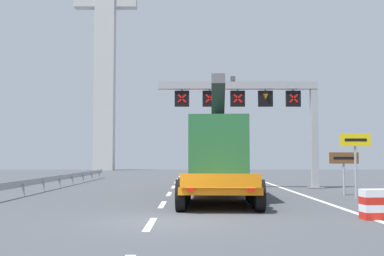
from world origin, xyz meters
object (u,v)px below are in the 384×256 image
(overhead_lane_gantry, at_px, (258,103))
(bridge_pylon_distant, at_px, (105,32))
(exit_sign_yellow, at_px, (355,150))
(heavy_haul_truck_orange, at_px, (217,155))
(crash_barrier_striped, at_px, (378,204))
(tourist_info_sign_brown, at_px, (344,163))

(overhead_lane_gantry, xyz_separation_m, bridge_pylon_distant, (-16.54, 38.64, 14.75))
(exit_sign_yellow, bearing_deg, heavy_haul_truck_orange, 158.01)
(overhead_lane_gantry, distance_m, exit_sign_yellow, 8.22)
(heavy_haul_truck_orange, bearing_deg, exit_sign_yellow, -21.99)
(exit_sign_yellow, distance_m, bridge_pylon_distant, 52.75)
(exit_sign_yellow, relative_size, crash_barrier_striped, 2.81)
(overhead_lane_gantry, relative_size, tourist_info_sign_brown, 4.70)
(overhead_lane_gantry, relative_size, bridge_pylon_distant, 0.25)
(heavy_haul_truck_orange, distance_m, bridge_pylon_distant, 48.64)
(tourist_info_sign_brown, bearing_deg, overhead_lane_gantry, 123.94)
(overhead_lane_gantry, bearing_deg, heavy_haul_truck_orange, -121.62)
(crash_barrier_striped, distance_m, bridge_pylon_distant, 58.78)
(heavy_haul_truck_orange, xyz_separation_m, crash_barrier_striped, (4.33, -9.35, -1.54))
(exit_sign_yellow, distance_m, tourist_info_sign_brown, 1.93)
(exit_sign_yellow, bearing_deg, tourist_info_sign_brown, 88.01)
(tourist_info_sign_brown, xyz_separation_m, bridge_pylon_distant, (-19.95, 43.71, 18.28))
(tourist_info_sign_brown, height_order, crash_barrier_striped, tourist_info_sign_brown)
(tourist_info_sign_brown, relative_size, crash_barrier_striped, 2.01)
(overhead_lane_gantry, height_order, heavy_haul_truck_orange, overhead_lane_gantry)
(exit_sign_yellow, height_order, bridge_pylon_distant, bridge_pylon_distant)
(heavy_haul_truck_orange, height_order, bridge_pylon_distant, bridge_pylon_distant)
(overhead_lane_gantry, xyz_separation_m, heavy_haul_truck_orange, (-2.74, -4.45, -3.12))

